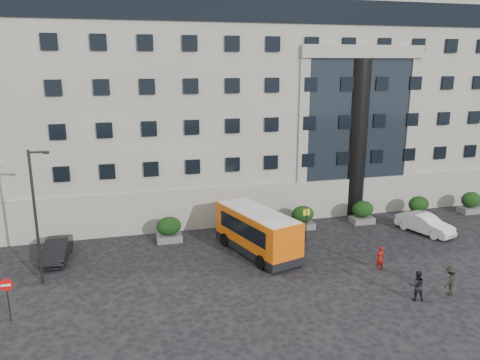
% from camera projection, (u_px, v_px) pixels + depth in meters
% --- Properties ---
extents(ground, '(120.00, 120.00, 0.00)m').
position_uv_depth(ground, '(252.00, 282.00, 27.78)').
color(ground, black).
rests_on(ground, ground).
extents(civic_building, '(44.00, 24.00, 18.00)m').
position_uv_depth(civic_building, '(248.00, 99.00, 47.70)').
color(civic_building, gray).
rests_on(civic_building, ground).
extents(entrance_column, '(1.80, 1.80, 13.00)m').
position_uv_depth(entrance_column, '(356.00, 139.00, 38.86)').
color(entrance_column, black).
rests_on(entrance_column, ground).
extents(hedge_a, '(1.80, 1.26, 1.84)m').
position_uv_depth(hedge_a, '(169.00, 229.00, 33.85)').
color(hedge_a, '#535351').
rests_on(hedge_a, ground).
extents(hedge_b, '(1.80, 1.26, 1.84)m').
position_uv_depth(hedge_b, '(238.00, 223.00, 35.16)').
color(hedge_b, '#535351').
rests_on(hedge_b, ground).
extents(hedge_c, '(1.80, 1.26, 1.84)m').
position_uv_depth(hedge_c, '(303.00, 217.00, 36.47)').
color(hedge_c, '#535351').
rests_on(hedge_c, ground).
extents(hedge_d, '(1.80, 1.26, 1.84)m').
position_uv_depth(hedge_d, '(362.00, 212.00, 37.77)').
color(hedge_d, '#535351').
rests_on(hedge_d, ground).
extents(hedge_e, '(1.80, 1.26, 1.84)m').
position_uv_depth(hedge_e, '(418.00, 207.00, 39.08)').
color(hedge_e, '#535351').
rests_on(hedge_e, ground).
extents(hedge_f, '(1.80, 1.26, 1.84)m').
position_uv_depth(hedge_f, '(471.00, 202.00, 40.38)').
color(hedge_f, '#535351').
rests_on(hedge_f, ground).
extents(street_lamp, '(1.16, 0.18, 8.00)m').
position_uv_depth(street_lamp, '(36.00, 213.00, 26.53)').
color(street_lamp, '#262628').
rests_on(street_lamp, ground).
extents(bus_stop_sign, '(0.50, 0.08, 2.52)m').
position_uv_depth(bus_stop_sign, '(306.00, 220.00, 33.42)').
color(bus_stop_sign, '#262628').
rests_on(bus_stop_sign, ground).
extents(no_entry_sign, '(0.64, 0.16, 2.32)m').
position_uv_depth(no_entry_sign, '(7.00, 291.00, 23.14)').
color(no_entry_sign, '#262628').
rests_on(no_entry_sign, ground).
extents(minibus, '(4.41, 7.54, 2.98)m').
position_uv_depth(minibus, '(257.00, 230.00, 31.62)').
color(minibus, '#D25709').
rests_on(minibus, ground).
extents(red_truck, '(2.82, 5.64, 2.98)m').
position_uv_depth(red_truck, '(11.00, 195.00, 40.54)').
color(red_truck, maroon).
rests_on(red_truck, ground).
extents(parked_car_b, '(1.72, 4.25, 1.37)m').
position_uv_depth(parked_car_b, '(57.00, 250.00, 30.71)').
color(parked_car_b, black).
rests_on(parked_car_b, ground).
extents(parked_car_c, '(2.60, 4.91, 1.36)m').
position_uv_depth(parked_car_c, '(65.00, 223.00, 35.97)').
color(parked_car_c, black).
rests_on(parked_car_c, ground).
extents(parked_car_d, '(2.58, 5.46, 1.51)m').
position_uv_depth(parked_car_d, '(69.00, 207.00, 39.69)').
color(parked_car_d, black).
rests_on(parked_car_d, ground).
extents(white_taxi, '(2.96, 4.71, 1.47)m').
position_uv_depth(white_taxi, '(425.00, 224.00, 35.58)').
color(white_taxi, silver).
rests_on(white_taxi, ground).
extents(pedestrian_a, '(0.58, 0.40, 1.55)m').
position_uv_depth(pedestrian_a, '(380.00, 258.00, 29.22)').
color(pedestrian_a, maroon).
rests_on(pedestrian_a, ground).
extents(pedestrian_b, '(0.98, 0.86, 1.71)m').
position_uv_depth(pedestrian_b, '(417.00, 285.00, 25.45)').
color(pedestrian_b, black).
rests_on(pedestrian_b, ground).
extents(pedestrian_c, '(1.26, 1.09, 1.69)m').
position_uv_depth(pedestrian_c, '(450.00, 281.00, 26.05)').
color(pedestrian_c, black).
rests_on(pedestrian_c, ground).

